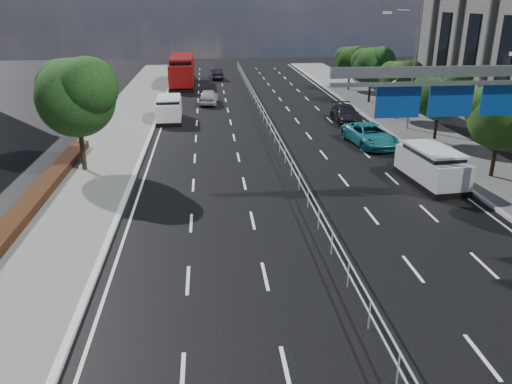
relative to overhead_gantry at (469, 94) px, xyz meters
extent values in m
plane|color=black|center=(-6.74, -10.05, -5.61)|extent=(160.00, 160.00, 0.00)
cube|color=silver|center=(-15.74, -10.05, -5.54)|extent=(0.25, 140.00, 0.15)
cube|color=silver|center=(-6.74, 12.45, -4.61)|extent=(0.05, 85.00, 0.05)
cube|color=silver|center=(-6.74, 12.45, -5.06)|extent=(0.05, 85.00, 0.05)
cube|color=gray|center=(-1.14, -0.05, 0.99)|extent=(10.20, 0.25, 0.45)
cube|color=gray|center=(-1.14, -0.05, 0.49)|extent=(10.20, 0.18, 0.18)
cube|color=#0D3C93|center=(1.66, 0.13, -0.31)|extent=(2.00, 0.08, 1.40)
cube|color=white|center=(1.66, 0.18, -0.31)|extent=(1.80, 0.02, 1.20)
cube|color=#0D3C93|center=(-0.74, 0.13, -0.31)|extent=(2.00, 0.08, 1.40)
cube|color=white|center=(-0.74, 0.18, -0.31)|extent=(1.80, 0.02, 1.20)
cube|color=#0D3C93|center=(-3.14, 0.13, -0.31)|extent=(2.00, 0.08, 1.40)
cube|color=white|center=(-3.14, 0.18, -0.31)|extent=(1.80, 0.02, 1.20)
cylinder|color=gray|center=(4.06, 15.95, -1.11)|extent=(0.16, 0.16, 9.00)
cylinder|color=gray|center=(2.86, 15.95, 3.19)|extent=(0.10, 2.40, 0.10)
cube|color=silver|center=(1.66, 15.95, 3.04)|extent=(0.60, 0.25, 0.15)
cylinder|color=black|center=(-18.74, 7.95, -3.86)|extent=(0.28, 0.28, 3.50)
sphere|color=black|center=(-18.74, 7.95, -1.27)|extent=(4.40, 4.40, 4.40)
sphere|color=black|center=(-17.86, 7.29, -0.57)|extent=(3.30, 3.30, 3.30)
sphere|color=black|center=(-19.51, 8.61, -0.71)|extent=(3.08, 3.08, 3.08)
cylinder|color=black|center=(4.46, 4.45, -4.21)|extent=(0.22, 0.22, 2.80)
sphere|color=black|center=(4.46, 4.45, -2.13)|extent=(3.50, 3.50, 3.50)
sphere|color=black|center=(3.85, 4.97, -1.69)|extent=(2.45, 2.45, 2.45)
cylinder|color=black|center=(4.46, 11.95, -4.26)|extent=(0.22, 0.22, 2.70)
sphere|color=black|center=(4.46, 11.95, -2.26)|extent=(3.30, 3.30, 3.30)
sphere|color=black|center=(5.12, 11.45, -1.72)|extent=(2.48, 2.48, 2.47)
sphere|color=black|center=(3.88, 12.44, -1.83)|extent=(2.31, 2.31, 2.31)
cylinder|color=black|center=(4.46, 19.45, -4.28)|extent=(0.21, 0.21, 2.65)
sphere|color=black|center=(4.46, 19.45, -2.32)|extent=(3.20, 3.20, 3.20)
sphere|color=black|center=(5.10, 18.97, -1.79)|extent=(2.40, 2.40, 2.40)
sphere|color=black|center=(3.90, 19.93, -1.90)|extent=(2.24, 2.24, 2.24)
cylinder|color=black|center=(4.46, 26.95, -4.18)|extent=(0.23, 0.23, 2.85)
sphere|color=black|center=(4.46, 26.95, -2.07)|extent=(3.60, 3.60, 3.60)
sphere|color=black|center=(5.18, 26.41, -1.50)|extent=(2.70, 2.70, 2.70)
sphere|color=black|center=(3.83, 27.49, -1.62)|extent=(2.52, 2.52, 2.52)
cylinder|color=black|center=(4.46, 34.45, -4.31)|extent=(0.21, 0.21, 2.60)
sphere|color=black|center=(4.46, 34.45, -2.38)|extent=(3.10, 3.10, 3.10)
sphere|color=black|center=(5.08, 33.98, -1.86)|extent=(2.32, 2.33, 2.32)
sphere|color=black|center=(3.92, 34.91, -1.97)|extent=(2.17, 2.17, 2.17)
cube|color=black|center=(-14.60, 20.95, -5.44)|extent=(2.13, 4.73, 0.33)
cube|color=white|center=(-14.60, 20.95, -4.63)|extent=(2.09, 4.64, 1.38)
cube|color=black|center=(-14.60, 20.95, -3.94)|extent=(1.90, 3.35, 0.61)
cube|color=white|center=(-14.60, 20.95, -3.63)|extent=(1.99, 3.63, 0.12)
cylinder|color=black|center=(-15.40, 19.42, -5.26)|extent=(0.31, 0.70, 0.69)
cylinder|color=black|center=(-13.73, 19.46, -5.26)|extent=(0.31, 0.70, 0.69)
cylinder|color=black|center=(-15.47, 22.45, -5.26)|extent=(0.31, 0.70, 0.69)
cylinder|color=black|center=(-13.80, 22.49, -5.26)|extent=(0.31, 0.70, 0.69)
cube|color=black|center=(-14.24, 40.27, -5.44)|extent=(2.74, 11.39, 0.34)
cube|color=maroon|center=(-14.24, 40.27, -3.97)|extent=(2.68, 11.17, 2.31)
cube|color=black|center=(-14.24, 40.27, -2.82)|extent=(2.46, 8.04, 1.02)
cube|color=maroon|center=(-14.24, 40.27, -2.31)|extent=(2.57, 8.71, 0.20)
cylinder|color=black|center=(-15.35, 36.58, -5.26)|extent=(0.30, 0.70, 0.70)
cylinder|color=black|center=(-13.12, 36.59, -5.26)|extent=(0.30, 0.70, 0.70)
cylinder|color=black|center=(-15.36, 43.95, -5.26)|extent=(0.30, 0.70, 0.70)
cylinder|color=black|center=(-13.13, 43.95, -5.26)|extent=(0.30, 0.70, 0.70)
imported|color=#B5B8BD|center=(-11.27, 28.12, -4.89)|extent=(2.04, 4.34, 1.43)
imported|color=black|center=(-10.21, 44.92, -4.92)|extent=(1.97, 4.29, 1.36)
cube|color=black|center=(0.64, 3.95, -5.44)|extent=(2.48, 5.05, 0.33)
cube|color=silver|center=(0.64, 3.95, -4.63)|extent=(2.43, 4.95, 1.38)
cube|color=black|center=(0.64, 3.95, -3.94)|extent=(2.16, 3.60, 0.61)
cube|color=silver|center=(0.64, 3.95, -3.64)|extent=(2.26, 3.89, 0.12)
cylinder|color=black|center=(-0.08, 2.30, -5.26)|extent=(0.35, 0.71, 0.69)
cylinder|color=black|center=(1.62, 2.45, -5.26)|extent=(0.35, 0.71, 0.69)
cylinder|color=black|center=(-0.35, 5.45, -5.26)|extent=(0.35, 0.71, 0.69)
cylinder|color=black|center=(1.35, 5.60, -5.26)|extent=(0.35, 0.71, 0.69)
imported|color=#1B747D|center=(-0.24, 11.95, -4.87)|extent=(3.08, 5.56, 1.47)
imported|color=black|center=(-0.03, 19.00, -4.91)|extent=(2.11, 4.84, 1.38)
camera|label=1|loc=(-11.43, -20.86, 3.79)|focal=35.00mm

